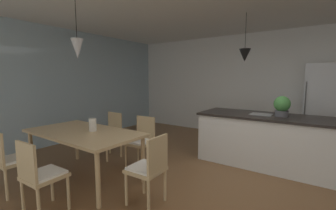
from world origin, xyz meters
The scene contains 15 objects.
ground_plane centered at (0.00, 0.00, -0.02)m, with size 10.00×8.40×0.04m, color brown.
wall_back_kitchen centered at (0.00, 3.26, 1.35)m, with size 10.00×0.12×2.70m, color white.
window_wall_left_glazing centered at (-4.06, 0.00, 1.35)m, with size 0.06×8.40×2.70m, color #9EB7C6.
dining_table centered at (-1.93, -0.85, 0.67)m, with size 1.84×0.96×0.74m.
chair_near_left centered at (-2.35, -1.70, 0.47)m, with size 0.41×0.41×0.87m.
chair_far_right centered at (-1.52, 0.00, 0.47)m, with size 0.43×0.43×0.87m.
chair_near_right centered at (-1.52, -1.70, 0.47)m, with size 0.42×0.42×0.87m.
chair_kitchen_end centered at (-0.64, -0.85, 0.47)m, with size 0.42×0.42×0.87m.
chair_far_left centered at (-2.35, 0.01, 0.47)m, with size 0.41×0.41×0.87m.
kitchen_island centered at (0.27, 1.33, 0.46)m, with size 2.35×0.93×0.91m.
refrigerator centered at (1.04, 2.86, 0.92)m, with size 0.68×0.67×1.85m.
pendant_over_table centered at (-1.85, -0.94, 1.96)m, with size 0.17×0.17×0.88m.
pendant_over_island_main centered at (-0.19, 1.33, 1.96)m, with size 0.20×0.20×0.86m.
potted_plant_on_island centered at (0.47, 1.33, 1.08)m, with size 0.26×0.26×0.35m.
vase_on_dining_table centered at (-1.83, -0.75, 0.84)m, with size 0.11×0.11×0.19m.
Camera 1 is at (1.02, -2.83, 1.54)m, focal length 23.77 mm.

